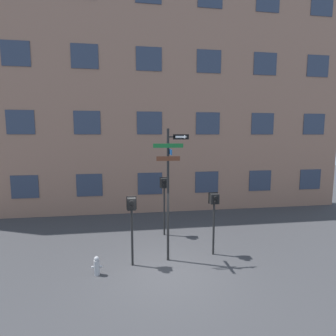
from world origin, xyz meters
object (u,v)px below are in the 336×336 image
object	(u,v)px
pedestrian_signal_left	(132,212)
pedestrian_signal_right	(214,207)
street_sign_pole	(169,183)
fire_hydrant	(97,266)
pedestrian_signal_across	(164,190)

from	to	relation	value
pedestrian_signal_left	pedestrian_signal_right	size ratio (longest dim) A/B	1.02
street_sign_pole	pedestrian_signal_left	distance (m)	1.66
pedestrian_signal_left	street_sign_pole	bearing A→B (deg)	8.30
street_sign_pole	pedestrian_signal_left	size ratio (longest dim) A/B	1.95
pedestrian_signal_left	fire_hydrant	world-z (taller)	pedestrian_signal_left
pedestrian_signal_across	pedestrian_signal_left	bearing A→B (deg)	-119.22
street_sign_pole	pedestrian_signal_right	bearing A→B (deg)	6.86
pedestrian_signal_right	fire_hydrant	distance (m)	4.61
street_sign_pole	fire_hydrant	distance (m)	3.65
pedestrian_signal_across	fire_hydrant	distance (m)	4.47
pedestrian_signal_left	fire_hydrant	distance (m)	2.04
street_sign_pole	pedestrian_signal_across	world-z (taller)	street_sign_pole
fire_hydrant	pedestrian_signal_across	bearing A→B (deg)	49.77
pedestrian_signal_left	pedestrian_signal_right	distance (m)	3.10
pedestrian_signal_right	pedestrian_signal_left	bearing A→B (deg)	-172.51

